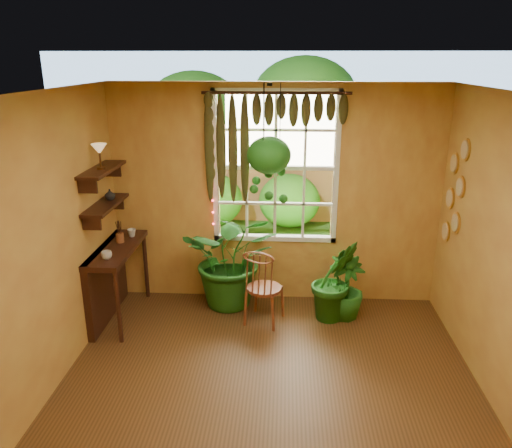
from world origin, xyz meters
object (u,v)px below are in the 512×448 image
at_px(potted_plant_mid, 335,280).
at_px(hanging_basket, 269,158).
at_px(counter_ledge, 110,274).
at_px(potted_plant_left, 232,258).
at_px(windsor_chair, 263,298).

xyz_separation_m(potted_plant_mid, hanging_basket, (-0.79, 0.28, 1.38)).
bearing_deg(hanging_basket, counter_ledge, -167.74).
relative_size(counter_ledge, potted_plant_left, 0.96).
distance_m(counter_ledge, hanging_basket, 2.30).
bearing_deg(potted_plant_mid, hanging_basket, 160.28).
relative_size(potted_plant_mid, hanging_basket, 0.73).
distance_m(counter_ledge, potted_plant_mid, 2.63).
bearing_deg(potted_plant_left, counter_ledge, -163.63).
distance_m(potted_plant_left, potted_plant_mid, 1.27).
height_order(counter_ledge, hanging_basket, hanging_basket).
bearing_deg(windsor_chair, hanging_basket, 103.08).
height_order(counter_ledge, potted_plant_mid, potted_plant_mid).
xyz_separation_m(counter_ledge, potted_plant_left, (1.40, 0.41, 0.08)).
xyz_separation_m(windsor_chair, potted_plant_left, (-0.40, 0.44, 0.32)).
distance_m(windsor_chair, potted_plant_mid, 0.86).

